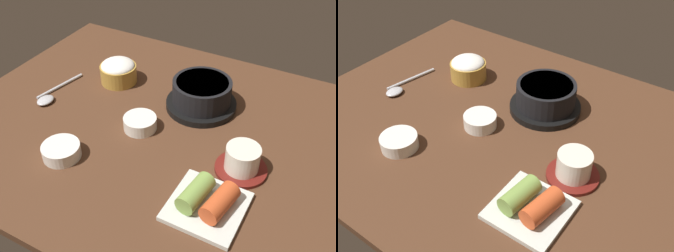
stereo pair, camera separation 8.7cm
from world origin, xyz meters
The scene contains 8 objects.
dining_table centered at (0.00, 0.00, 1.00)cm, with size 100.00×76.00×2.00cm, color #4C2D1C.
stone_pot centered at (3.80, 11.78, 5.60)cm, with size 17.22×17.22×7.33cm.
rice_bowl centered at (-20.44, 11.96, 5.27)cm, with size 9.63×9.63×6.45cm.
tea_cup_with_saucer centered at (20.05, -4.39, 4.70)cm, with size 10.65×10.65×5.95cm.
banchan_cup_center centered at (-5.00, -2.44, 3.63)cm, with size 7.62×7.62×3.03cm.
kimchi_plate centered at (17.95, -16.62, 3.86)cm, with size 13.58×13.58×4.83cm.
side_bowl_near centered at (-14.64, -18.25, 3.59)cm, with size 8.08×8.08×2.95cm.
spoon centered at (-31.52, -2.80, 2.62)cm, with size 5.02×16.71×1.35cm.
Camera 1 is at (34.05, -61.54, 59.60)cm, focal length 42.34 mm.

